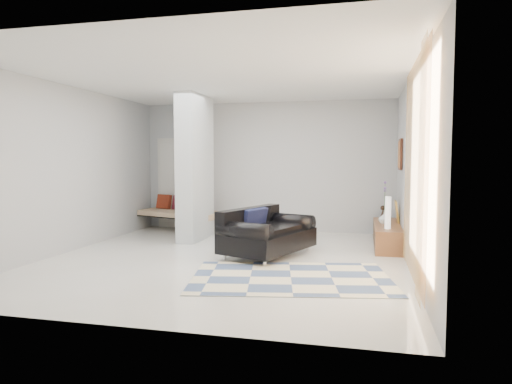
# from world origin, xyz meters

# --- Properties ---
(floor) EXTENTS (6.00, 6.00, 0.00)m
(floor) POSITION_xyz_m (0.00, 0.00, 0.00)
(floor) COLOR silver
(floor) RESTS_ON ground
(ceiling) EXTENTS (6.00, 6.00, 0.00)m
(ceiling) POSITION_xyz_m (0.00, 0.00, 2.80)
(ceiling) COLOR white
(ceiling) RESTS_ON wall_back
(wall_back) EXTENTS (6.00, 0.00, 6.00)m
(wall_back) POSITION_xyz_m (0.00, 3.00, 1.40)
(wall_back) COLOR #B4B6B8
(wall_back) RESTS_ON ground
(wall_front) EXTENTS (6.00, 0.00, 6.00)m
(wall_front) POSITION_xyz_m (0.00, -3.00, 1.40)
(wall_front) COLOR #B4B6B8
(wall_front) RESTS_ON ground
(wall_left) EXTENTS (0.00, 6.00, 6.00)m
(wall_left) POSITION_xyz_m (-2.75, 0.00, 1.40)
(wall_left) COLOR #B4B6B8
(wall_left) RESTS_ON ground
(wall_right) EXTENTS (0.00, 6.00, 6.00)m
(wall_right) POSITION_xyz_m (2.75, 0.00, 1.40)
(wall_right) COLOR #B4B6B8
(wall_right) RESTS_ON ground
(partition_column) EXTENTS (0.35, 1.20, 2.80)m
(partition_column) POSITION_xyz_m (-1.10, 1.60, 1.40)
(partition_column) COLOR silver
(partition_column) RESTS_ON floor
(hallway_door) EXTENTS (0.85, 0.06, 2.04)m
(hallway_door) POSITION_xyz_m (-2.10, 2.96, 1.02)
(hallway_door) COLOR silver
(hallway_door) RESTS_ON floor
(curtain) EXTENTS (0.00, 2.55, 2.55)m
(curtain) POSITION_xyz_m (2.67, -1.15, 1.45)
(curtain) COLOR #FFAB43
(curtain) RESTS_ON wall_right
(wall_art) EXTENTS (0.04, 0.45, 0.55)m
(wall_art) POSITION_xyz_m (2.72, 1.70, 1.65)
(wall_art) COLOR #3F1D11
(wall_art) RESTS_ON wall_right
(media_console) EXTENTS (0.45, 1.91, 0.80)m
(media_console) POSITION_xyz_m (2.52, 1.70, 0.20)
(media_console) COLOR brown
(media_console) RESTS_ON floor
(loveseat) EXTENTS (1.46, 1.84, 0.76)m
(loveseat) POSITION_xyz_m (0.54, 0.44, 0.35)
(loveseat) COLOR silver
(loveseat) RESTS_ON floor
(daybed) EXTENTS (2.15, 1.40, 0.77)m
(daybed) POSITION_xyz_m (-1.78, 2.48, 0.41)
(daybed) COLOR black
(daybed) RESTS_ON floor
(area_rug) EXTENTS (2.87, 2.18, 0.01)m
(area_rug) POSITION_xyz_m (1.18, -0.90, 0.01)
(area_rug) COLOR beige
(area_rug) RESTS_ON floor
(cylinder_lamp) EXTENTS (0.10, 0.10, 0.54)m
(cylinder_lamp) POSITION_xyz_m (2.50, 1.13, 0.67)
(cylinder_lamp) COLOR white
(cylinder_lamp) RESTS_ON media_console
(bronze_figurine) EXTENTS (0.14, 0.14, 0.26)m
(bronze_figurine) POSITION_xyz_m (2.47, 2.43, 0.53)
(bronze_figurine) COLOR black
(bronze_figurine) RESTS_ON media_console
(vase) EXTENTS (0.22, 0.22, 0.22)m
(vase) POSITION_xyz_m (2.47, 1.70, 0.51)
(vase) COLOR white
(vase) RESTS_ON media_console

